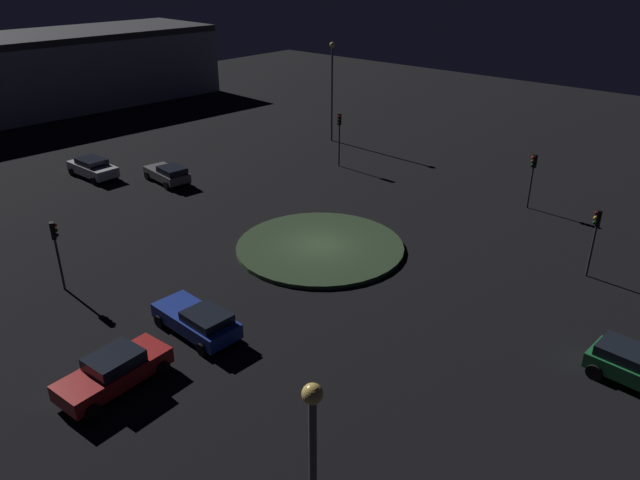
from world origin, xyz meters
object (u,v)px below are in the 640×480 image
(traffic_light_southeast, at_px, (339,129))
(traffic_light_southwest, at_px, (595,230))
(streetlamp_southeast, at_px, (332,81))
(car_red, at_px, (114,371))
(car_silver, at_px, (93,167))
(store_building, at_px, (60,70))
(traffic_light_southwest_near, at_px, (533,170))
(car_grey, at_px, (168,173))
(traffic_light_northeast, at_px, (56,242))
(car_blue, at_px, (198,320))
(car_green, at_px, (637,367))

(traffic_light_southeast, bearing_deg, traffic_light_southwest, 40.33)
(streetlamp_southeast, bearing_deg, car_red, 116.36)
(car_silver, height_order, store_building, store_building)
(traffic_light_southwest_near, xyz_separation_m, streetlamp_southeast, (20.84, -3.80, 2.82))
(car_red, relative_size, store_building, 0.13)
(car_grey, relative_size, car_silver, 0.95)
(traffic_light_northeast, bearing_deg, traffic_light_southwest_near, 2.21)
(car_blue, distance_m, streetlamp_southeast, 32.92)
(traffic_light_northeast, bearing_deg, traffic_light_southwest, -16.88)
(traffic_light_southwest_near, relative_size, store_building, 0.11)
(car_red, height_order, traffic_light_southeast, traffic_light_southeast)
(car_blue, distance_m, car_silver, 24.85)
(store_building, bearing_deg, traffic_light_southwest, 91.58)
(car_green, height_order, traffic_light_southeast, traffic_light_southeast)
(traffic_light_southwest, bearing_deg, car_green, 92.71)
(traffic_light_northeast, bearing_deg, car_red, -77.13)
(streetlamp_southeast, distance_m, store_building, 33.77)
(car_green, bearing_deg, car_blue, -146.30)
(car_blue, xyz_separation_m, car_silver, (23.40, -8.36, 0.05))
(car_green, bearing_deg, car_red, -134.69)
(traffic_light_southeast, height_order, traffic_light_southwest, traffic_light_southeast)
(traffic_light_northeast, distance_m, streetlamp_southeast, 31.44)
(car_grey, relative_size, traffic_light_southeast, 1.00)
(car_grey, xyz_separation_m, car_red, (-18.38, 16.06, 0.05))
(traffic_light_southwest_near, xyz_separation_m, store_building, (53.38, 5.08, 1.28))
(car_silver, xyz_separation_m, car_red, (-23.89, 12.99, 0.01))
(traffic_light_southwest_near, bearing_deg, car_silver, -35.30)
(traffic_light_northeast, relative_size, store_building, 0.11)
(car_red, relative_size, traffic_light_southeast, 1.08)
(car_blue, distance_m, traffic_light_southwest_near, 25.20)
(traffic_light_southwest, bearing_deg, traffic_light_northeast, 16.06)
(car_green, height_order, store_building, store_building)
(streetlamp_southeast, relative_size, store_building, 0.25)
(car_silver, bearing_deg, store_building, 155.50)
(car_grey, distance_m, store_building, 31.77)
(car_blue, xyz_separation_m, car_red, (-0.50, 4.62, 0.06))
(traffic_light_southwest_near, xyz_separation_m, traffic_light_northeast, (13.49, 26.63, 0.01))
(traffic_light_northeast, distance_m, store_building, 45.36)
(car_red, relative_size, streetlamp_southeast, 0.53)
(car_silver, xyz_separation_m, traffic_light_northeast, (-14.86, 10.36, 1.95))
(traffic_light_southeast, distance_m, traffic_light_southwest_near, 15.63)
(traffic_light_southeast, bearing_deg, car_green, 27.79)
(car_red, xyz_separation_m, store_building, (48.92, -24.18, 3.20))
(traffic_light_southwest_near, relative_size, traffic_light_northeast, 0.99)
(car_green, distance_m, store_building, 65.54)
(traffic_light_southwest, bearing_deg, car_silver, -13.48)
(car_blue, height_order, traffic_light_southwest, traffic_light_southwest)
(car_grey, distance_m, car_blue, 21.23)
(traffic_light_southeast, xyz_separation_m, store_building, (37.83, 3.53, 0.91))
(car_green, bearing_deg, car_silver, -174.89)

